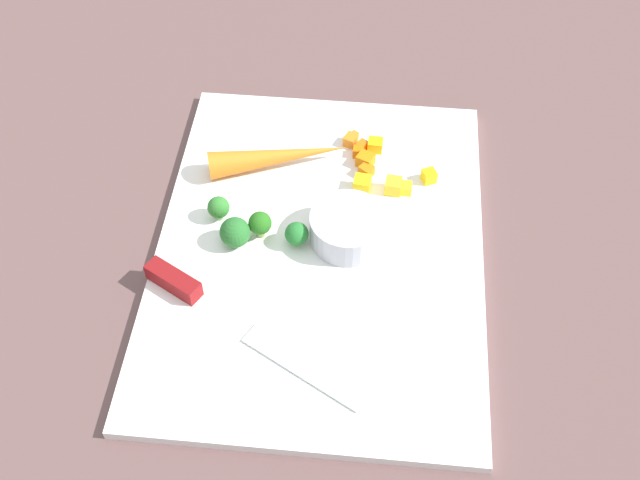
% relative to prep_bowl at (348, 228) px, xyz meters
% --- Properties ---
extents(ground_plane, '(4.00, 4.00, 0.00)m').
position_rel_prep_bowl_xyz_m(ground_plane, '(0.01, -0.03, -0.03)').
color(ground_plane, brown).
extents(cutting_board, '(0.51, 0.38, 0.01)m').
position_rel_prep_bowl_xyz_m(cutting_board, '(0.01, -0.03, -0.02)').
color(cutting_board, white).
rests_on(cutting_board, ground_plane).
extents(prep_bowl, '(0.09, 0.09, 0.04)m').
position_rel_prep_bowl_xyz_m(prep_bowl, '(0.00, 0.00, 0.00)').
color(prep_bowl, '#B5B5C1').
rests_on(prep_bowl, cutting_board).
extents(chef_knife, '(0.16, 0.26, 0.02)m').
position_rel_prep_bowl_xyz_m(chef_knife, '(0.11, -0.14, -0.01)').
color(chef_knife, silver).
rests_on(chef_knife, cutting_board).
extents(whole_carrot, '(0.08, 0.18, 0.04)m').
position_rel_prep_bowl_xyz_m(whole_carrot, '(-0.11, -0.09, -0.00)').
color(whole_carrot, orange).
rests_on(whole_carrot, cutting_board).
extents(carrot_dice_0, '(0.02, 0.02, 0.01)m').
position_rel_prep_bowl_xyz_m(carrot_dice_0, '(-0.16, -0.01, -0.01)').
color(carrot_dice_0, orange).
rests_on(carrot_dice_0, cutting_board).
extents(carrot_dice_1, '(0.02, 0.02, 0.01)m').
position_rel_prep_bowl_xyz_m(carrot_dice_1, '(-0.15, 0.01, -0.01)').
color(carrot_dice_1, orange).
rests_on(carrot_dice_1, cutting_board).
extents(carrot_dice_2, '(0.01, 0.01, 0.01)m').
position_rel_prep_bowl_xyz_m(carrot_dice_2, '(-0.14, 0.00, -0.01)').
color(carrot_dice_2, orange).
rests_on(carrot_dice_2, cutting_board).
extents(carrot_dice_3, '(0.02, 0.03, 0.02)m').
position_rel_prep_bowl_xyz_m(carrot_dice_3, '(-0.12, 0.01, -0.01)').
color(carrot_dice_3, orange).
rests_on(carrot_dice_3, cutting_board).
extents(carrot_dice_4, '(0.02, 0.02, 0.01)m').
position_rel_prep_bowl_xyz_m(carrot_dice_4, '(-0.11, 0.02, -0.01)').
color(carrot_dice_4, orange).
rests_on(carrot_dice_4, cutting_board).
extents(carrot_dice_5, '(0.01, 0.01, 0.01)m').
position_rel_prep_bowl_xyz_m(carrot_dice_5, '(-0.17, -0.00, -0.01)').
color(carrot_dice_5, orange).
rests_on(carrot_dice_5, cutting_board).
extents(pepper_dice_0, '(0.02, 0.02, 0.02)m').
position_rel_prep_bowl_xyz_m(pepper_dice_0, '(-0.08, 0.01, -0.01)').
color(pepper_dice_0, yellow).
rests_on(pepper_dice_0, cutting_board).
extents(pepper_dice_1, '(0.02, 0.02, 0.01)m').
position_rel_prep_bowl_xyz_m(pepper_dice_1, '(-0.08, 0.07, -0.01)').
color(pepper_dice_1, yellow).
rests_on(pepper_dice_1, cutting_board).
extents(pepper_dice_2, '(0.02, 0.02, 0.02)m').
position_rel_prep_bowl_xyz_m(pepper_dice_2, '(-0.08, 0.05, -0.01)').
color(pepper_dice_2, yellow).
rests_on(pepper_dice_2, cutting_board).
extents(pepper_dice_3, '(0.02, 0.02, 0.02)m').
position_rel_prep_bowl_xyz_m(pepper_dice_3, '(-0.10, 0.09, -0.01)').
color(pepper_dice_3, yellow).
rests_on(pepper_dice_3, cutting_board).
extents(pepper_dice_4, '(0.02, 0.02, 0.02)m').
position_rel_prep_bowl_xyz_m(pepper_dice_4, '(-0.15, 0.02, -0.01)').
color(pepper_dice_4, yellow).
rests_on(pepper_dice_4, cutting_board).
extents(broccoli_floret_0, '(0.03, 0.03, 0.04)m').
position_rel_prep_bowl_xyz_m(broccoli_floret_0, '(0.01, -0.10, 0.00)').
color(broccoli_floret_0, '#93B25B').
rests_on(broccoli_floret_0, cutting_board).
extents(broccoli_floret_1, '(0.03, 0.03, 0.03)m').
position_rel_prep_bowl_xyz_m(broccoli_floret_1, '(0.02, -0.06, -0.00)').
color(broccoli_floret_1, '#85B861').
rests_on(broccoli_floret_1, cutting_board).
extents(broccoli_floret_2, '(0.03, 0.03, 0.03)m').
position_rel_prep_bowl_xyz_m(broccoli_floret_2, '(-0.02, -0.16, -0.00)').
color(broccoli_floret_2, '#83B16A').
rests_on(broccoli_floret_2, cutting_board).
extents(broccoli_floret_3, '(0.04, 0.04, 0.04)m').
position_rel_prep_bowl_xyz_m(broccoli_floret_3, '(0.02, -0.13, 0.00)').
color(broccoli_floret_3, '#92C25B').
rests_on(broccoli_floret_3, cutting_board).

